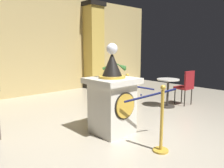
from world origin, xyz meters
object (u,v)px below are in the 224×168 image
pedestal_clock (112,99)px  stanchion_near (161,129)px  stanchion_far (127,102)px  cafe_table (168,89)px  potted_palm_right (115,83)px  cafe_chair_red (186,85)px

pedestal_clock → stanchion_near: (0.04, -1.07, -0.28)m
pedestal_clock → stanchion_far: 1.13m
pedestal_clock → cafe_table: 2.39m
stanchion_near → cafe_table: size_ratio=1.37×
stanchion_far → cafe_table: stanchion_far is taller
cafe_table → potted_palm_right: bearing=87.7°
cafe_chair_red → cafe_table: bearing=157.5°
stanchion_far → potted_palm_right: 2.48m
stanchion_far → cafe_chair_red: bearing=-11.3°
stanchion_far → potted_palm_right: bearing=53.1°
stanchion_near → stanchion_far: bearing=60.1°
stanchion_far → cafe_chair_red: size_ratio=1.05×
stanchion_far → cafe_chair_red: stanchion_far is taller
stanchion_near → stanchion_far: (0.92, 1.60, -0.02)m
pedestal_clock → stanchion_near: bearing=-88.1°
stanchion_near → stanchion_far: stanchion_near is taller
pedestal_clock → potted_palm_right: size_ratio=1.46×
stanchion_near → cafe_table: 2.73m
stanchion_near → potted_palm_right: 4.32m
stanchion_far → cafe_table: bearing=-6.7°
stanchion_far → cafe_table: (1.41, -0.17, 0.14)m
stanchion_near → cafe_table: stanchion_near is taller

